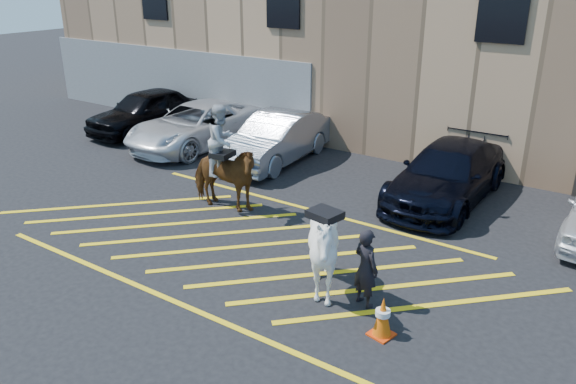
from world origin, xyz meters
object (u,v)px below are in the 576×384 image
Objects in this scene: car_silver_sedan at (277,138)px; car_blue_suv at (448,174)px; car_black_suv at (146,111)px; car_white_pickup at (197,125)px; saddled_white at (324,251)px; traffic_cone at (383,317)px; handler at (366,268)px; mounted_bay at (223,169)px.

car_silver_sedan reaches higher than car_blue_suv.
car_black_suv is at bearing 179.53° from car_blue_suv.
car_white_pickup is 8.74m from car_blue_suv.
car_black_suv is 12.84m from saddled_white.
car_silver_sedan is 6.35× the size of traffic_cone.
car_blue_suv is at bearing 87.29° from saddled_white.
car_white_pickup is 10.27m from saddled_white.
car_blue_suv is 5.69m from handler.
mounted_bay reaches higher than car_white_pickup.
saddled_white is 2.70× the size of traffic_cone.
mounted_bay reaches higher than traffic_cone.
traffic_cone is (5.60, -2.61, -0.73)m from mounted_bay.
car_silver_sedan is at bearing 0.51° from car_black_suv.
car_black_suv is 2.84m from car_white_pickup.
car_silver_sedan is 2.35× the size of saddled_white.
car_black_suv reaches higher than handler.
car_white_pickup is 7.22× the size of traffic_cone.
mounted_bay is at bearing -139.11° from car_blue_suv.
mounted_bay reaches higher than car_black_suv.
car_black_suv reaches higher than traffic_cone.
traffic_cone is at bearing 154.99° from handler.
car_white_pickup is 3.51× the size of handler.
mounted_bay is 3.71× the size of traffic_cone.
car_black_suv reaches higher than car_silver_sedan.
handler is at bearing -21.33° from mounted_bay.
saddled_white reaches higher than car_blue_suv.
car_blue_suv reaches higher than car_white_pickup.
mounted_bay is 1.37× the size of saddled_white.
car_white_pickup is 1.14× the size of car_silver_sedan.
car_black_suv reaches higher than car_white_pickup.
saddled_white is at bearing -52.32° from car_silver_sedan.
car_black_suv is 8.16m from mounted_bay.
saddled_white is 1.62m from traffic_cone.
traffic_cone is (12.72, -6.60, -0.43)m from car_black_suv.
car_white_pickup is 3.23m from car_silver_sedan.
handler is at bearing -28.77° from car_white_pickup.
traffic_cone is (9.89, -6.30, -0.37)m from car_white_pickup.
car_blue_suv is at bearing -4.44° from car_silver_sedan.
handler reaches higher than traffic_cone.
mounted_bay is at bearing -1.05° from handler.
handler is (12.04, -5.92, -0.04)m from car_black_suv.
handler is 2.06× the size of traffic_cone.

